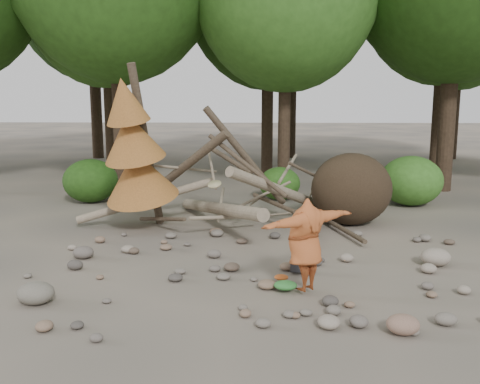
{
  "coord_description": "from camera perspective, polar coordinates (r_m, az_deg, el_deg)",
  "views": [
    {
      "loc": [
        -0.04,
        -10.15,
        3.51
      ],
      "look_at": [
        -0.37,
        1.5,
        1.4
      ],
      "focal_mm": 40.0,
      "sensor_mm": 36.0,
      "label": 1
    }
  ],
  "objects": [
    {
      "name": "boulder_front_left",
      "position": [
        9.91,
        -20.96,
        -10.03
      ],
      "size": [
        0.63,
        0.57,
        0.38
      ],
      "primitive_type": "ellipsoid",
      "color": "#6A6559",
      "rests_on": "ground"
    },
    {
      "name": "boulder_mid_right",
      "position": [
        11.96,
        20.15,
        -6.53
      ],
      "size": [
        0.62,
        0.56,
        0.37
      ],
      "primitive_type": "ellipsoid",
      "color": "gray",
      "rests_on": "ground"
    },
    {
      "name": "bush_right",
      "position": [
        18.08,
        17.79,
        1.15
      ],
      "size": [
        2.0,
        2.0,
        1.6
      ],
      "primitive_type": "ellipsoid",
      "color": "#3A7324",
      "rests_on": "ground"
    },
    {
      "name": "bush_left",
      "position": [
        18.41,
        -15.66,
        1.16
      ],
      "size": [
        1.8,
        1.8,
        1.44
      ],
      "primitive_type": "ellipsoid",
      "color": "#244D14",
      "rests_on": "ground"
    },
    {
      "name": "bush_mid",
      "position": [
        18.22,
        4.25,
        0.92
      ],
      "size": [
        1.4,
        1.4,
        1.12
      ],
      "primitive_type": "ellipsoid",
      "color": "#2F611C",
      "rests_on": "ground"
    },
    {
      "name": "dead_conifer",
      "position": [
        13.94,
        -11.16,
        4.31
      ],
      "size": [
        2.06,
        2.16,
        4.35
      ],
      "color": "#4C3F30",
      "rests_on": "ground"
    },
    {
      "name": "deadfall_pile",
      "position": [
        14.76,
        9.61,
        0.13
      ],
      "size": [
        8.55,
        5.24,
        3.3
      ],
      "color": "#332619",
      "rests_on": "ground"
    },
    {
      "name": "cloth_green",
      "position": [
        9.86,
        4.87,
        -10.15
      ],
      "size": [
        0.42,
        0.35,
        0.16
      ],
      "primitive_type": "ellipsoid",
      "color": "#2D702F",
      "rests_on": "ground"
    },
    {
      "name": "cloth_orange",
      "position": [
        10.35,
        4.43,
        -9.31
      ],
      "size": [
        0.27,
        0.22,
        0.1
      ],
      "primitive_type": "ellipsoid",
      "color": "#BF5320",
      "rests_on": "ground"
    },
    {
      "name": "boulder_front_right",
      "position": [
        8.55,
        16.99,
        -13.36
      ],
      "size": [
        0.5,
        0.45,
        0.3
      ],
      "primitive_type": "ellipsoid",
      "color": "#846453",
      "rests_on": "ground"
    },
    {
      "name": "ground",
      "position": [
        10.75,
        1.76,
        -8.82
      ],
      "size": [
        120.0,
        120.0,
        0.0
      ],
      "primitive_type": "plane",
      "color": "#514C44",
      "rests_on": "ground"
    },
    {
      "name": "backpack",
      "position": [
        10.85,
        6.44,
        -7.98
      ],
      "size": [
        0.41,
        0.29,
        0.26
      ],
      "primitive_type": "cube",
      "rotation": [
        0.0,
        0.0,
        -0.09
      ],
      "color": "black",
      "rests_on": "ground"
    },
    {
      "name": "boulder_mid_left",
      "position": [
        12.22,
        -16.37,
        -6.2
      ],
      "size": [
        0.45,
        0.41,
        0.27
      ],
      "primitive_type": "ellipsoid",
      "color": "#5D554E",
      "rests_on": "ground"
    },
    {
      "name": "frisbee_thrower",
      "position": [
        9.56,
        6.99,
        -5.57
      ],
      "size": [
        2.73,
        1.67,
        1.97
      ],
      "color": "#A75025",
      "rests_on": "ground"
    }
  ]
}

